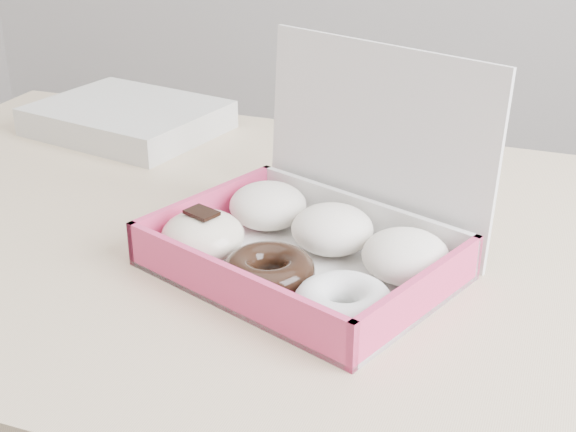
% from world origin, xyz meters
% --- Properties ---
extents(table, '(1.20, 0.80, 0.75)m').
position_xyz_m(table, '(0.00, 0.00, 0.67)').
color(table, tan).
rests_on(table, ground).
extents(donut_box, '(0.38, 0.35, 0.23)m').
position_xyz_m(donut_box, '(0.11, -0.06, 0.79)').
color(donut_box, silver).
rests_on(donut_box, table).
extents(newspapers, '(0.31, 0.27, 0.04)m').
position_xyz_m(newspapers, '(-0.31, 0.26, 0.77)').
color(newspapers, silver).
rests_on(newspapers, table).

